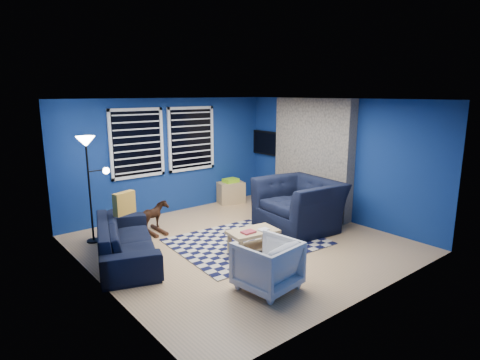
# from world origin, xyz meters

# --- Properties ---
(floor) EXTENTS (5.00, 5.00, 0.00)m
(floor) POSITION_xyz_m (0.00, 0.00, 0.00)
(floor) COLOR tan
(floor) RESTS_ON ground
(ceiling) EXTENTS (5.00, 5.00, 0.00)m
(ceiling) POSITION_xyz_m (0.00, 0.00, 2.50)
(ceiling) COLOR white
(ceiling) RESTS_ON wall_back
(wall_back) EXTENTS (5.00, 0.00, 5.00)m
(wall_back) POSITION_xyz_m (0.00, 2.50, 1.25)
(wall_back) COLOR navy
(wall_back) RESTS_ON floor
(wall_left) EXTENTS (0.00, 5.00, 5.00)m
(wall_left) POSITION_xyz_m (-2.50, 0.00, 1.25)
(wall_left) COLOR navy
(wall_left) RESTS_ON floor
(wall_right) EXTENTS (0.00, 5.00, 5.00)m
(wall_right) POSITION_xyz_m (2.50, 0.00, 1.25)
(wall_right) COLOR navy
(wall_right) RESTS_ON floor
(fireplace) EXTENTS (0.65, 2.00, 2.50)m
(fireplace) POSITION_xyz_m (2.36, 0.50, 1.20)
(fireplace) COLOR gray
(fireplace) RESTS_ON floor
(window_left) EXTENTS (1.17, 0.06, 1.42)m
(window_left) POSITION_xyz_m (-0.75, 2.46, 1.60)
(window_left) COLOR black
(window_left) RESTS_ON wall_back
(window_right) EXTENTS (1.17, 0.06, 1.42)m
(window_right) POSITION_xyz_m (0.55, 2.46, 1.60)
(window_right) COLOR black
(window_right) RESTS_ON wall_back
(tv) EXTENTS (0.07, 1.00, 0.58)m
(tv) POSITION_xyz_m (2.45, 2.00, 1.40)
(tv) COLOR black
(tv) RESTS_ON wall_right
(rug) EXTENTS (2.63, 2.16, 0.02)m
(rug) POSITION_xyz_m (0.11, -0.00, 0.01)
(rug) COLOR black
(rug) RESTS_ON floor
(sofa) EXTENTS (2.31, 1.51, 0.63)m
(sofa) POSITION_xyz_m (-1.85, 0.67, 0.32)
(sofa) COLOR black
(sofa) RESTS_ON floor
(armchair_big) EXTENTS (1.60, 1.43, 0.96)m
(armchair_big) POSITION_xyz_m (1.38, -0.06, 0.48)
(armchair_big) COLOR black
(armchair_big) RESTS_ON floor
(armchair_bent) EXTENTS (0.83, 0.85, 0.69)m
(armchair_bent) POSITION_xyz_m (-0.79, -1.49, 0.35)
(armchair_bent) COLOR gray
(armchair_bent) RESTS_ON floor
(rocking_horse) EXTENTS (0.50, 0.68, 0.52)m
(rocking_horse) POSITION_xyz_m (-0.94, 1.49, 0.33)
(rocking_horse) COLOR #4E2D19
(rocking_horse) RESTS_ON floor
(coffee_table) EXTENTS (0.87, 0.58, 0.41)m
(coffee_table) POSITION_xyz_m (-0.12, -0.43, 0.28)
(coffee_table) COLOR tan
(coffee_table) RESTS_ON rug
(cabinet) EXTENTS (0.69, 0.55, 0.60)m
(cabinet) POSITION_xyz_m (1.49, 2.25, 0.26)
(cabinet) COLOR tan
(cabinet) RESTS_ON floor
(floor_lamp) EXTENTS (0.51, 0.32, 1.89)m
(floor_lamp) POSITION_xyz_m (-1.98, 1.75, 1.55)
(floor_lamp) COLOR black
(floor_lamp) RESTS_ON floor
(throw_pillow) EXTENTS (0.41, 0.24, 0.38)m
(throw_pillow) POSITION_xyz_m (-1.70, 1.02, 0.82)
(throw_pillow) COLOR gold
(throw_pillow) RESTS_ON sofa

